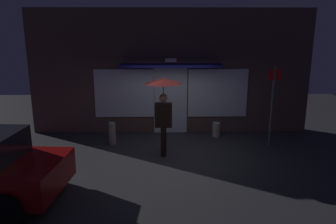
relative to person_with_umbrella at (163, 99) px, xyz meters
The scene contains 6 objects.
ground_plane 1.61m from the person_with_umbrella, 22.52° to the right, with size 18.00×18.00×0.00m, color #2D2D33.
building_facade 2.29m from the person_with_umbrella, 83.75° to the left, with size 9.23×1.00×4.07m.
person_with_umbrella is the anchor object (origin of this frame).
street_sign_post 3.23m from the person_with_umbrella, 11.29° to the left, with size 0.40×0.07×2.40m.
sidewalk_bollard 2.70m from the person_with_umbrella, 42.47° to the left, with size 0.25×0.25×0.47m, color #B2A899.
sidewalk_bollard_2 2.20m from the person_with_umbrella, 149.33° to the left, with size 0.20×0.20×0.68m, color #9E998E.
Camera 1 is at (-0.28, -8.38, 3.34)m, focal length 34.64 mm.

